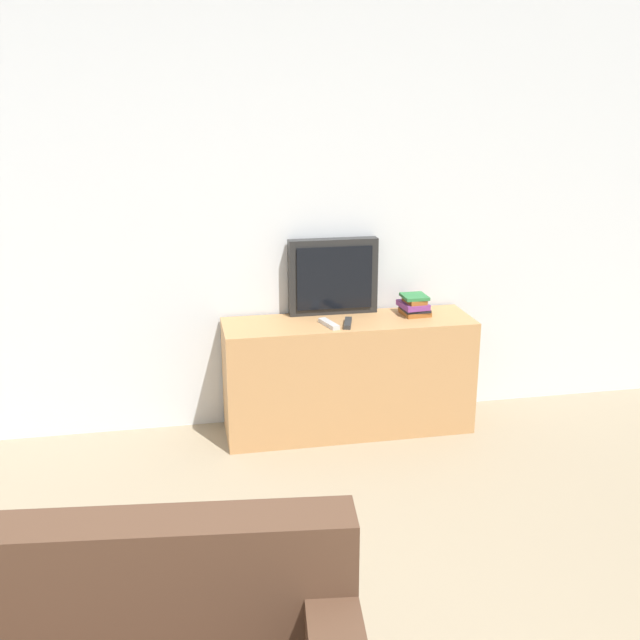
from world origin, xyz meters
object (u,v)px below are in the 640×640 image
at_px(tv_stand, 348,376).
at_px(remote_on_stand, 348,323).
at_px(book_stack, 414,305).
at_px(remote_secondary, 329,324).
at_px(television, 333,277).

bearing_deg(tv_stand, remote_on_stand, -106.78).
relative_size(tv_stand, book_stack, 7.31).
xyz_separation_m(tv_stand, remote_secondary, (-0.13, -0.08, 0.35)).
height_order(remote_on_stand, remote_secondary, same).
bearing_deg(tv_stand, television, 109.13).
bearing_deg(remote_on_stand, book_stack, 16.52).
xyz_separation_m(tv_stand, television, (-0.06, 0.17, 0.56)).
xyz_separation_m(book_stack, remote_secondary, (-0.54, -0.12, -0.04)).
bearing_deg(book_stack, remote_secondary, -167.37).
xyz_separation_m(television, remote_on_stand, (0.03, -0.25, -0.21)).
xyz_separation_m(tv_stand, book_stack, (0.41, 0.04, 0.40)).
relative_size(book_stack, remote_secondary, 1.04).
height_order(book_stack, remote_secondary, book_stack).
bearing_deg(book_stack, tv_stand, -173.76).
xyz_separation_m(television, book_stack, (0.47, -0.12, -0.17)).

